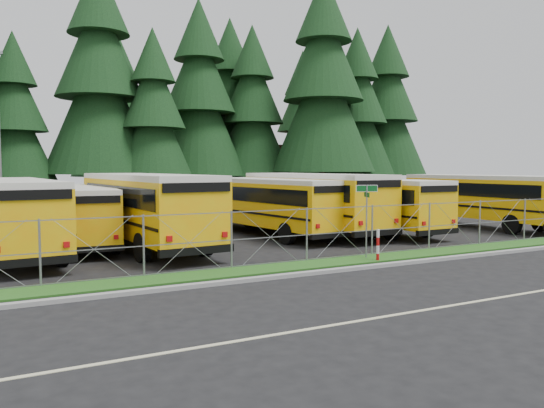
{
  "coord_description": "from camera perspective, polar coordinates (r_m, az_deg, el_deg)",
  "views": [
    {
      "loc": [
        -14.06,
        -17.53,
        3.48
      ],
      "look_at": [
        -2.83,
        4.0,
        1.79
      ],
      "focal_mm": 35.0,
      "sensor_mm": 36.0,
      "label": 1
    }
  ],
  "objects": [
    {
      "name": "conifer_6",
      "position": [
        50.42,
        -2.12,
        9.54
      ],
      "size": [
        7.56,
        7.56,
        16.71
      ],
      "primitive_type": null,
      "color": "black",
      "rests_on": "ground"
    },
    {
      "name": "conifer_5",
      "position": [
        48.6,
        -7.8,
        10.73
      ],
      "size": [
        8.33,
        8.33,
        18.42
      ],
      "primitive_type": null,
      "color": "black",
      "rests_on": "ground"
    },
    {
      "name": "curb",
      "position": [
        20.43,
        16.57,
        -5.81
      ],
      "size": [
        50.0,
        0.25,
        0.12
      ],
      "primitive_type": "cube",
      "color": "gray",
      "rests_on": "ground"
    },
    {
      "name": "striped_bollard",
      "position": [
        19.91,
        11.32,
        -4.41
      ],
      "size": [
        0.11,
        0.11,
        1.2
      ],
      "primitive_type": "cylinder",
      "color": "#B20C0C",
      "rests_on": "ground"
    },
    {
      "name": "ground",
      "position": [
        22.74,
        11.1,
        -4.89
      ],
      "size": [
        120.0,
        120.0,
        0.0
      ],
      "primitive_type": "plane",
      "color": "black",
      "rests_on": "ground"
    },
    {
      "name": "bus_4",
      "position": [
        27.01,
        -0.47,
        -0.33
      ],
      "size": [
        4.04,
        11.28,
        2.89
      ],
      "primitive_type": null,
      "rotation": [
        0.0,
        0.0,
        0.13
      ],
      "color": "#FBA107",
      "rests_on": "ground"
    },
    {
      "name": "brick_building",
      "position": [
        60.92,
        -8.33,
        3.5
      ],
      "size": [
        22.0,
        10.0,
        6.0
      ],
      "primitive_type": "cube",
      "color": "brown",
      "rests_on": "ground"
    },
    {
      "name": "conifer_9",
      "position": [
        56.91,
        12.26,
        9.52
      ],
      "size": [
        8.18,
        8.18,
        18.09
      ],
      "primitive_type": null,
      "color": "black",
      "rests_on": "ground"
    },
    {
      "name": "conifer_11",
      "position": [
        53.43,
        -16.73,
        9.51
      ],
      "size": [
        7.93,
        7.93,
        17.53
      ],
      "primitive_type": null,
      "color": "black",
      "rests_on": "ground"
    },
    {
      "name": "conifer_4",
      "position": [
        43.66,
        -12.61,
        8.85
      ],
      "size": [
        6.55,
        6.55,
        14.49
      ],
      "primitive_type": null,
      "color": "black",
      "rests_on": "ground"
    },
    {
      "name": "conifer_8",
      "position": [
        53.52,
        9.1,
        9.38
      ],
      "size": [
        7.73,
        7.73,
        17.09
      ],
      "primitive_type": null,
      "color": "black",
      "rests_on": "ground"
    },
    {
      "name": "bus_6",
      "position": [
        28.81,
        10.27,
        -0.16
      ],
      "size": [
        2.86,
        10.95,
        2.85
      ],
      "primitive_type": null,
      "rotation": [
        0.0,
        0.0,
        0.03
      ],
      "color": "#FBA107",
      "rests_on": "ground"
    },
    {
      "name": "conifer_7",
      "position": [
        49.03,
        5.54,
        12.12
      ],
      "size": [
        9.43,
        9.43,
        20.85
      ],
      "primitive_type": null,
      "color": "black",
      "rests_on": "ground"
    },
    {
      "name": "bus_east",
      "position": [
        33.0,
        21.11,
        0.3
      ],
      "size": [
        2.92,
        11.54,
        3.01
      ],
      "primitive_type": null,
      "rotation": [
        0.0,
        0.0,
        0.02
      ],
      "color": "#FBA107",
      "rests_on": "ground"
    },
    {
      "name": "grass_verge",
      "position": [
        21.45,
        13.95,
        -5.38
      ],
      "size": [
        50.0,
        1.4,
        0.06
      ],
      "primitive_type": "cube",
      "color": "#1B4C15",
      "rests_on": "ground"
    },
    {
      "name": "conifer_3",
      "position": [
        45.49,
        -18.03,
        11.97
      ],
      "size": [
        8.99,
        8.99,
        19.88
      ],
      "primitive_type": null,
      "color": "black",
      "rests_on": "ground"
    },
    {
      "name": "conifer_12",
      "position": [
        53.54,
        -4.51,
        9.98
      ],
      "size": [
        8.21,
        8.21,
        18.15
      ],
      "primitive_type": null,
      "color": "black",
      "rests_on": "ground"
    },
    {
      "name": "bus_5",
      "position": [
        28.05,
        3.96,
        0.07
      ],
      "size": [
        3.34,
        12.07,
        3.14
      ],
      "primitive_type": null,
      "rotation": [
        0.0,
        0.0,
        0.04
      ],
      "color": "#FBA107",
      "rests_on": "ground"
    },
    {
      "name": "conifer_13",
      "position": [
        60.02,
        3.3,
        8.51
      ],
      "size": [
        7.42,
        7.42,
        16.42
      ],
      "primitive_type": null,
      "color": "black",
      "rests_on": "ground"
    },
    {
      "name": "street_sign",
      "position": [
        20.27,
        10.15,
        -0.16
      ],
      "size": [
        0.8,
        0.53,
        2.81
      ],
      "color": "gray",
      "rests_on": "ground"
    },
    {
      "name": "bus_0",
      "position": [
        23.03,
        -26.17,
        -1.34
      ],
      "size": [
        3.63,
        11.65,
        3.01
      ],
      "primitive_type": null,
      "rotation": [
        0.0,
        0.0,
        0.08
      ],
      "color": "#FBA107",
      "rests_on": "ground"
    },
    {
      "name": "conifer_2",
      "position": [
        44.59,
        -25.92,
        7.88
      ],
      "size": [
        6.16,
        6.16,
        13.63
      ],
      "primitive_type": null,
      "color": "black",
      "rests_on": "ground"
    },
    {
      "name": "bus_2",
      "position": [
        23.56,
        -13.68,
        -0.72
      ],
      "size": [
        3.92,
        12.34,
        3.18
      ],
      "primitive_type": null,
      "rotation": [
        0.0,
        0.0,
        0.09
      ],
      "color": "#FBA107",
      "rests_on": "ground"
    },
    {
      "name": "chainlink_fence",
      "position": [
        21.84,
        12.78,
        -2.63
      ],
      "size": [
        44.0,
        0.1,
        2.0
      ],
      "primitive_type": null,
      "color": "gray",
      "rests_on": "ground"
    },
    {
      "name": "bus_1",
      "position": [
        24.85,
        -19.69,
        -1.24
      ],
      "size": [
        3.11,
        10.19,
        2.63
      ],
      "primitive_type": null,
      "rotation": [
        0.0,
        0.0,
        -0.07
      ],
      "color": "#FBA107",
      "rests_on": "ground"
    }
  ]
}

